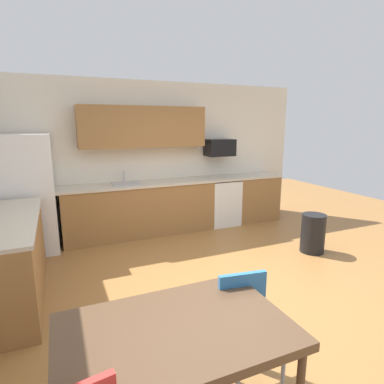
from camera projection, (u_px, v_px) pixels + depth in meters
name	position (u px, v px, depth m)	size (l,w,h in m)	color
ground_plane	(225.00, 289.00, 3.81)	(12.00, 12.00, 0.00)	#9E6B38
wall_back	(157.00, 157.00, 5.90)	(5.80, 0.10, 2.70)	silver
cabinet_run_back	(141.00, 210.00, 5.61)	(2.64, 0.60, 0.90)	olive
cabinet_run_back_right	(253.00, 198.00, 6.53)	(0.91, 0.60, 0.90)	olive
cabinet_run_left	(11.00, 260.00, 3.54)	(0.60, 2.00, 0.90)	olive
countertop_back	(163.00, 182.00, 5.68)	(4.80, 0.64, 0.04)	beige
countertop_left	(6.00, 220.00, 3.44)	(0.64, 2.00, 0.04)	beige
upper_cabinets_back	(144.00, 127.00, 5.47)	(2.20, 0.34, 0.70)	olive
refrigerator	(28.00, 195.00, 4.77)	(0.76, 0.70, 1.81)	white
oven_range	(221.00, 201.00, 6.24)	(0.60, 0.60, 0.91)	white
microwave	(220.00, 148.00, 6.11)	(0.54, 0.36, 0.32)	black
sink_basin	(127.00, 187.00, 5.43)	(0.48, 0.40, 0.14)	#A5A8AD
sink_faucet	(124.00, 177.00, 5.56)	(0.02, 0.02, 0.24)	#B2B5BA
dining_table	(175.00, 336.00, 1.92)	(1.40, 0.90, 0.75)	brown
chair_near_table	(247.00, 323.00, 2.34)	(0.45, 0.45, 0.85)	#2D72B7
trash_bin	(313.00, 233.00, 4.86)	(0.36, 0.36, 0.60)	black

